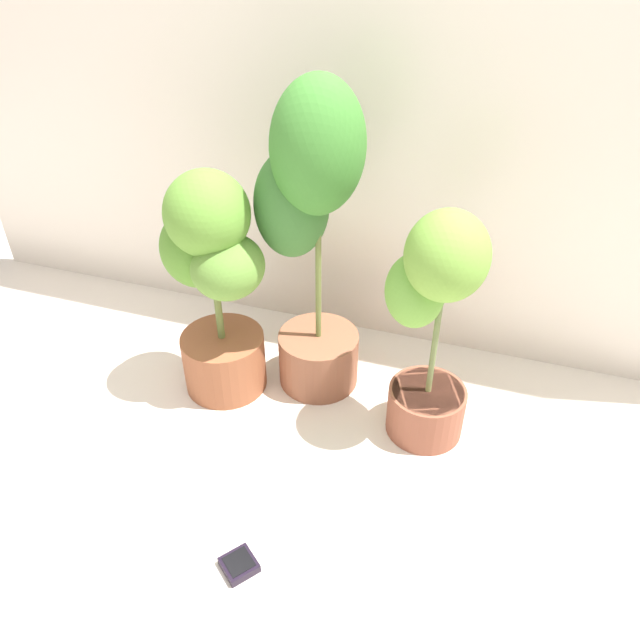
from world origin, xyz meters
TOP-DOWN VIEW (x-y plane):
  - ground_plane at (0.00, 0.00)m, footprint 8.00×8.00m
  - mylar_back_wall at (0.00, 0.86)m, footprint 3.20×0.01m
  - potted_plant_back_left at (-0.31, 0.39)m, footprint 0.39×0.35m
  - potted_plant_back_center at (-0.05, 0.52)m, footprint 0.41×0.36m
  - potted_plant_back_right at (0.35, 0.40)m, footprint 0.30×0.27m
  - hygrometer_box at (0.02, -0.23)m, footprint 0.11×0.11m

SIDE VIEW (x-z plane):
  - ground_plane at x=0.00m, z-range 0.00..0.00m
  - hygrometer_box at x=0.02m, z-range 0.00..0.03m
  - potted_plant_back_right at x=0.35m, z-range 0.04..0.78m
  - potted_plant_back_left at x=-0.31m, z-range 0.04..0.80m
  - potted_plant_back_center at x=-0.05m, z-range 0.08..1.09m
  - mylar_back_wall at x=0.00m, z-range 0.00..2.00m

